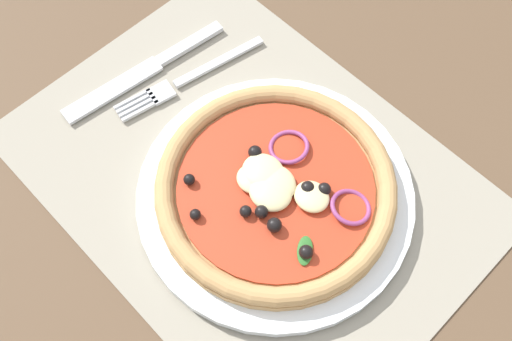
# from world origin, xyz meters

# --- Properties ---
(ground_plane) EXTENTS (1.90, 1.40, 0.02)m
(ground_plane) POSITION_xyz_m (0.00, 0.00, -0.01)
(ground_plane) COLOR brown
(placemat) EXTENTS (0.46, 0.33, 0.00)m
(placemat) POSITION_xyz_m (0.00, 0.00, 0.00)
(placemat) COLOR gray
(placemat) RESTS_ON ground_plane
(plate) EXTENTS (0.27, 0.27, 0.01)m
(plate) POSITION_xyz_m (-0.04, 0.00, 0.01)
(plate) COLOR white
(plate) RESTS_ON placemat
(pizza) EXTENTS (0.23, 0.23, 0.03)m
(pizza) POSITION_xyz_m (-0.04, 0.00, 0.03)
(pizza) COLOR tan
(pizza) RESTS_ON plate
(fork) EXTENTS (0.05, 0.18, 0.00)m
(fork) POSITION_xyz_m (0.13, -0.03, 0.01)
(fork) COLOR silver
(fork) RESTS_ON placemat
(knife) EXTENTS (0.04, 0.20, 0.01)m
(knife) POSITION_xyz_m (0.17, -0.00, 0.01)
(knife) COLOR silver
(knife) RESTS_ON placemat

